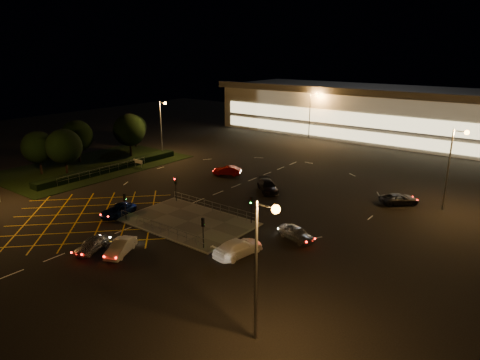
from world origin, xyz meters
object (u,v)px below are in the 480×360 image
Objects in this scene: car_circ_red at (227,171)px; car_east_grey at (399,199)px; car_queue_white at (121,247)px; car_left_blue at (118,210)px; signal_nw at (176,184)px; car_far_dkgrey at (268,186)px; car_near_silver at (91,245)px; car_right_silver at (296,233)px; signal_ne at (251,204)px; car_approach_white at (238,247)px; signal_se at (203,227)px; signal_sw at (125,201)px.

car_east_grey is (25.70, 3.10, -0.04)m from car_circ_red.
car_queue_white is 10.44m from car_left_blue.
signal_nw is 0.60× the size of car_far_dkgrey.
car_circ_red is (-6.20, 28.53, 0.04)m from car_near_silver.
car_right_silver reaches higher than car_east_grey.
car_circ_red is (-2.56, 13.55, -1.65)m from signal_nw.
signal_ne is 6.37m from car_right_silver.
car_right_silver is (6.13, -0.55, -1.64)m from signal_ne.
car_approach_white is at bearing -111.75° from car_far_dkgrey.
car_left_blue is 0.96× the size of car_east_grey.
car_east_grey is (16.10, 5.97, -0.09)m from car_far_dkgrey.
car_right_silver is at bearing -129.54° from signal_se.
signal_ne reaches higher than car_east_grey.
car_far_dkgrey is 1.09× the size of car_east_grey.
car_circ_red reaches higher than car_queue_white.
signal_nw is 0.75× the size of car_queue_white.
signal_nw reaches higher than car_circ_red.
signal_sw is 0.60× the size of car_far_dkgrey.
car_left_blue is 20.38m from car_far_dkgrey.
car_approach_white reaches higher than car_east_grey.
car_east_grey is at bearing 41.35° from car_near_silver.
car_far_dkgrey is (0.60, 24.32, 0.07)m from car_queue_white.
signal_ne is at bearing -112.48° from car_far_dkgrey.
signal_ne is at bearing 100.44° from car_right_silver.
signal_se is 0.75× the size of car_queue_white.
car_far_dkgrey is 1.23× the size of car_right_silver.
signal_ne is at bearing 42.62° from car_queue_white.
car_east_grey is at bearing 35.73° from signal_nw.
signal_sw is 1.00× the size of signal_se.
signal_sw is 2.71m from car_left_blue.
signal_nw is (-12.00, 7.99, 0.00)m from signal_se.
signal_sw is 0.65× the size of car_east_grey.
car_circ_red is at bearing 137.07° from signal_ne.
car_far_dkgrey is at bearing 65.47° from car_near_silver.
car_queue_white is (-5.57, -13.65, -1.67)m from signal_ne.
signal_se is 14.41m from signal_nw.
signal_se reaches higher than car_right_silver.
car_far_dkgrey is at bearing 60.30° from car_right_silver.
signal_se is at bearing 111.93° from car_east_grey.
car_approach_white is at bearing -24.08° from signal_nw.
signal_ne is at bearing -90.00° from signal_se.
car_approach_white reaches higher than car_queue_white.
signal_ne is at bearing -146.35° from signal_sw.
car_right_silver is 0.79× the size of car_approach_white.
signal_se is 0.80× the size of car_near_silver.
car_far_dkgrey is (-4.97, 18.65, -1.60)m from signal_se.
car_far_dkgrey reaches higher than car_near_silver.
car_approach_white is (17.56, 0.65, 0.14)m from car_left_blue.
car_far_dkgrey is at bearing 56.61° from signal_nw.
signal_ne is 0.74× the size of car_right_silver.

